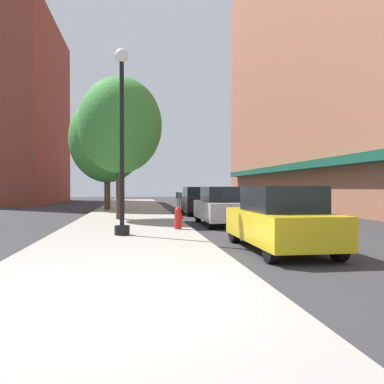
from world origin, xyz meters
TOP-DOWN VIEW (x-y plane):
  - ground_plane at (4.00, 18.00)m, footprint 90.00×90.00m
  - sidewalk_slab at (0.00, 19.00)m, footprint 4.80×50.00m
  - building_right_brick at (14.99, 22.00)m, footprint 6.80×40.00m
  - building_far_background at (-11.01, 37.00)m, footprint 6.80×18.00m
  - lamppost at (-0.10, 6.94)m, footprint 0.48×0.48m
  - fire_hydrant at (1.85, 8.46)m, footprint 0.33×0.26m
  - parking_meter_near at (2.05, 10.59)m, footprint 0.14×0.09m
  - parking_meter_far at (2.05, 9.53)m, footprint 0.14×0.09m
  - tree_near at (-1.60, 21.36)m, footprint 5.05×5.05m
  - tree_mid at (-0.41, 13.26)m, footprint 3.96×3.96m
  - car_yellow at (4.00, 3.96)m, footprint 1.80×4.30m
  - car_silver at (4.00, 10.88)m, footprint 1.80×4.30m
  - car_black at (4.00, 17.66)m, footprint 1.80×4.30m

SIDE VIEW (x-z plane):
  - ground_plane at x=4.00m, z-range 0.00..0.00m
  - sidewalk_slab at x=0.00m, z-range 0.00..0.12m
  - fire_hydrant at x=1.85m, z-range 0.12..0.91m
  - car_yellow at x=4.00m, z-range -0.02..1.64m
  - car_silver at x=4.00m, z-range -0.02..1.64m
  - car_black at x=4.00m, z-range -0.02..1.64m
  - parking_meter_near at x=2.05m, z-range 0.29..1.60m
  - parking_meter_far at x=2.05m, z-range 0.29..1.60m
  - lamppost at x=-0.10m, z-range 0.25..6.15m
  - tree_mid at x=-0.41m, z-range 1.19..7.93m
  - tree_near at x=-1.60m, z-range 1.04..8.70m
  - building_far_background at x=-11.01m, z-range -0.02..18.89m
  - building_right_brick at x=14.99m, z-range -0.02..24.22m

